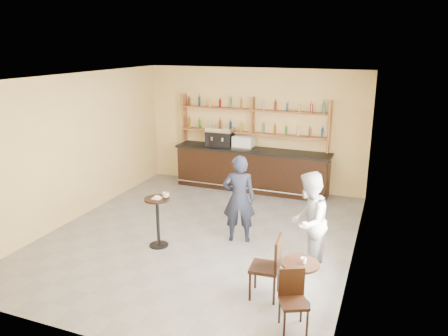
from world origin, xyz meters
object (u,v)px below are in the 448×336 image
(man_main, at_px, (239,199))
(pastry_case, at_px, (244,142))
(bar_counter, at_px, (252,169))
(chair_west, at_px, (265,267))
(espresso_machine, at_px, (220,137))
(pedestal_table, at_px, (158,222))
(patron_second, at_px, (308,222))
(cafe_table, at_px, (299,284))
(chair_south, at_px, (294,302))

(man_main, bearing_deg, pastry_case, -88.86)
(bar_counter, xyz_separation_m, chair_west, (1.78, -4.83, -0.05))
(espresso_machine, height_order, chair_west, espresso_machine)
(chair_west, bearing_deg, pedestal_table, -115.71)
(man_main, bearing_deg, patron_second, 140.94)
(pastry_case, xyz_separation_m, patron_second, (2.43, -3.70, -0.41))
(bar_counter, bearing_deg, espresso_machine, 180.00)
(pastry_case, xyz_separation_m, cafe_table, (2.55, -4.88, -0.93))
(espresso_machine, bearing_deg, chair_south, -58.91)
(pedestal_table, distance_m, chair_south, 3.41)
(cafe_table, relative_size, chair_west, 0.70)
(man_main, relative_size, chair_south, 2.07)
(espresso_machine, distance_m, man_main, 3.51)
(pedestal_table, height_order, chair_west, chair_west)
(pastry_case, relative_size, chair_south, 0.65)
(chair_south, relative_size, patron_second, 0.48)
(pastry_case, distance_m, cafe_table, 5.59)
(patron_second, bearing_deg, bar_counter, -143.41)
(espresso_machine, relative_size, man_main, 0.41)
(patron_second, bearing_deg, chair_west, -15.06)
(espresso_machine, height_order, pedestal_table, espresso_machine)
(espresso_machine, relative_size, pedestal_table, 0.72)
(bar_counter, distance_m, pastry_case, 0.76)
(pedestal_table, bearing_deg, espresso_machine, 93.76)
(pedestal_table, height_order, man_main, man_main)
(espresso_machine, relative_size, cafe_table, 1.00)
(pastry_case, bearing_deg, pedestal_table, -105.45)
(chair_west, height_order, patron_second, patron_second)
(bar_counter, distance_m, man_main, 3.18)
(pedestal_table, height_order, patron_second, patron_second)
(patron_second, bearing_deg, man_main, -107.14)
(chair_south, distance_m, patron_second, 1.84)
(bar_counter, height_order, cafe_table, bar_counter)
(pedestal_table, distance_m, man_main, 1.64)
(espresso_machine, bearing_deg, bar_counter, 0.26)
(espresso_machine, xyz_separation_m, pastry_case, (0.67, 0.00, -0.09))
(man_main, bearing_deg, pedestal_table, 14.54)
(espresso_machine, xyz_separation_m, man_main, (1.62, -3.08, -0.50))
(chair_south, height_order, patron_second, patron_second)
(cafe_table, xyz_separation_m, chair_west, (-0.55, 0.05, 0.15))
(espresso_machine, bearing_deg, chair_west, -60.80)
(bar_counter, height_order, patron_second, patron_second)
(espresso_machine, height_order, pastry_case, espresso_machine)
(chair_south, bearing_deg, pedestal_table, 125.62)
(espresso_machine, bearing_deg, man_main, -61.93)
(espresso_machine, bearing_deg, pedestal_table, -85.98)
(pedestal_table, relative_size, man_main, 0.56)
(cafe_table, distance_m, patron_second, 1.29)
(pastry_case, xyz_separation_m, man_main, (0.96, -3.08, -0.41))
(espresso_machine, relative_size, patron_second, 0.41)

